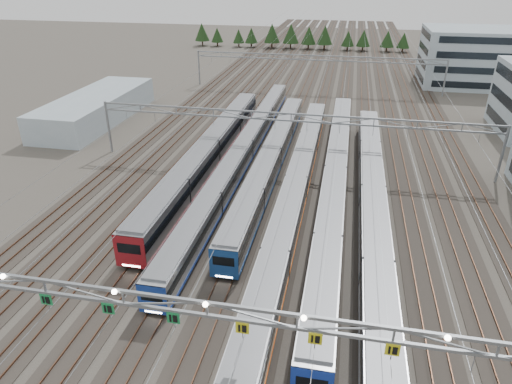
% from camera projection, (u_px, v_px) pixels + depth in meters
% --- Properties ---
extents(track_bed, '(54.00, 260.00, 5.42)m').
position_uv_depth(track_bed, '(320.00, 70.00, 118.35)').
color(track_bed, '#2D2823').
rests_on(track_bed, ground).
extents(train_a, '(3.14, 51.71, 4.09)m').
position_uv_depth(train_a, '(209.00, 152.00, 65.02)').
color(train_a, black).
rests_on(train_a, ground).
extents(train_b, '(2.55, 68.58, 3.31)m').
position_uv_depth(train_b, '(244.00, 150.00, 67.01)').
color(train_b, black).
rests_on(train_b, ground).
extents(train_c, '(2.76, 51.48, 3.60)m').
position_uv_depth(train_c, '(271.00, 158.00, 63.63)').
color(train_c, black).
rests_on(train_c, ground).
extents(train_d, '(2.74, 63.97, 3.57)m').
position_uv_depth(train_d, '(296.00, 188.00, 55.33)').
color(train_d, black).
rests_on(train_d, ground).
extents(train_e, '(2.80, 65.24, 3.65)m').
position_uv_depth(train_e, '(335.00, 178.00, 57.73)').
color(train_e, black).
rests_on(train_e, ground).
extents(train_f, '(2.80, 59.54, 3.65)m').
position_uv_depth(train_f, '(372.00, 198.00, 52.85)').
color(train_f, black).
rests_on(train_f, ground).
extents(gantry_near, '(56.36, 0.61, 8.08)m').
position_uv_depth(gantry_near, '(206.00, 313.00, 28.21)').
color(gantry_near, gray).
rests_on(gantry_near, ground).
extents(gantry_mid, '(56.36, 0.36, 8.00)m').
position_uv_depth(gantry_mid, '(291.00, 124.00, 63.63)').
color(gantry_mid, gray).
rests_on(gantry_mid, ground).
extents(gantry_far, '(56.36, 0.36, 8.00)m').
position_uv_depth(gantry_far, '(317.00, 62.00, 103.02)').
color(gantry_far, gray).
rests_on(gantry_far, ground).
extents(depot_bldg_north, '(22.00, 18.00, 12.89)m').
position_uv_depth(depot_bldg_north, '(471.00, 57.00, 108.23)').
color(depot_bldg_north, '#9EB3BD').
rests_on(depot_bldg_north, ground).
extents(west_shed, '(10.00, 30.00, 4.73)m').
position_uv_depth(west_shed, '(96.00, 108.00, 84.73)').
color(west_shed, '#9EB3BD').
rests_on(west_shed, ground).
extents(treeline, '(81.20, 5.60, 7.02)m').
position_uv_depth(treeline, '(308.00, 36.00, 153.90)').
color(treeline, '#332114').
rests_on(treeline, ground).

